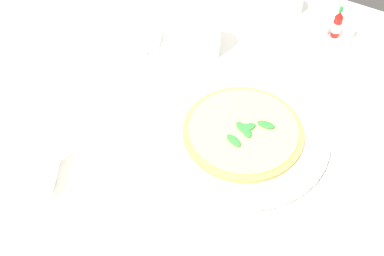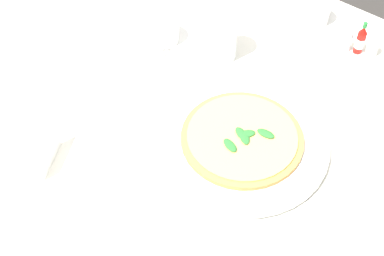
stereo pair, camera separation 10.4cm
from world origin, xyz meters
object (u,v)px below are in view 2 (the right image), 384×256
at_px(coffee_cup_far_left, 162,33).
at_px(pepper_shaker, 346,41).
at_px(salt_shaker, 373,46).
at_px(pizza, 242,137).
at_px(coffee_cup_near_left, 314,12).
at_px(pizza_plate, 242,142).
at_px(hot_sauce_bottle, 361,40).
at_px(menu_card, 49,152).
at_px(water_glass_back_corner, 222,38).

height_order(coffee_cup_far_left, pepper_shaker, same).
distance_m(coffee_cup_far_left, salt_shaker, 0.48).
height_order(pizza, coffee_cup_near_left, coffee_cup_near_left).
relative_size(coffee_cup_far_left, salt_shaker, 2.31).
bearing_deg(salt_shaker, pizza_plate, -101.09).
xyz_separation_m(hot_sauce_bottle, pepper_shaker, (-0.03, -0.01, -0.01)).
bearing_deg(pizza, coffee_cup_far_left, 156.59).
bearing_deg(menu_card, coffee_cup_near_left, -41.46).
height_order(hot_sauce_bottle, salt_shaker, hot_sauce_bottle).
bearing_deg(coffee_cup_near_left, menu_card, -104.41).
bearing_deg(coffee_cup_far_left, pizza_plate, -23.42).
height_order(water_glass_back_corner, hot_sauce_bottle, water_glass_back_corner).
height_order(pizza_plate, pizza, pizza).
distance_m(pizza_plate, coffee_cup_near_left, 0.43).
bearing_deg(hot_sauce_bottle, coffee_cup_near_left, 167.92).
height_order(coffee_cup_near_left, hot_sauce_bottle, hot_sauce_bottle).
distance_m(pizza, coffee_cup_far_left, 0.35).
relative_size(coffee_cup_far_left, hot_sauce_bottle, 1.57).
bearing_deg(coffee_cup_near_left, coffee_cup_far_left, -129.98).
bearing_deg(coffee_cup_near_left, water_glass_back_corner, -113.17).
distance_m(pizza_plate, salt_shaker, 0.41).
relative_size(pizza_plate, coffee_cup_far_left, 2.61).
xyz_separation_m(salt_shaker, menu_card, (-0.34, -0.66, 0.00)).
xyz_separation_m(pizza_plate, coffee_cup_near_left, (-0.09, 0.42, 0.02)).
bearing_deg(pepper_shaker, menu_card, -113.87).
relative_size(hot_sauce_bottle, pepper_shaker, 1.48).
height_order(water_glass_back_corner, salt_shaker, water_glass_back_corner).
bearing_deg(hot_sauce_bottle, pepper_shaker, -160.35).
relative_size(coffee_cup_far_left, pepper_shaker, 2.31).
relative_size(pizza_plate, salt_shaker, 6.04).
xyz_separation_m(coffee_cup_near_left, salt_shaker, (0.16, -0.02, -0.00)).
bearing_deg(pizza_plate, coffee_cup_far_left, 156.58).
height_order(coffee_cup_near_left, coffee_cup_far_left, coffee_cup_near_left).
xyz_separation_m(coffee_cup_far_left, pepper_shaker, (0.34, 0.24, -0.00)).
xyz_separation_m(coffee_cup_near_left, menu_card, (-0.17, -0.68, 0.00)).
distance_m(salt_shaker, pepper_shaker, 0.06).
relative_size(pepper_shaker, menu_card, 0.69).
relative_size(coffee_cup_near_left, water_glass_back_corner, 1.10).
relative_size(pizza, coffee_cup_near_left, 1.79).
distance_m(pizza, salt_shaker, 0.41).
distance_m(coffee_cup_near_left, salt_shaker, 0.17).
relative_size(coffee_cup_far_left, water_glass_back_corner, 1.08).
height_order(coffee_cup_far_left, menu_card, menu_card).
height_order(pizza_plate, hot_sauce_bottle, hot_sauce_bottle).
bearing_deg(coffee_cup_far_left, coffee_cup_near_left, 50.02).
bearing_deg(hot_sauce_bottle, pizza_plate, -97.37).
distance_m(coffee_cup_far_left, pepper_shaker, 0.42).
bearing_deg(pizza, menu_card, -135.23).
bearing_deg(hot_sauce_bottle, coffee_cup_far_left, -145.93).
relative_size(hot_sauce_bottle, menu_card, 1.01).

